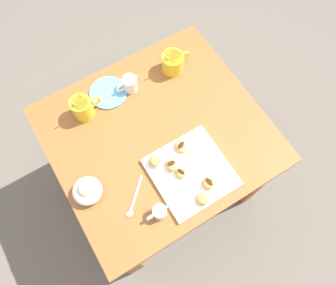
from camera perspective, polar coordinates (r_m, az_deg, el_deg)
ground_plane at (r=1.99m, az=-1.17°, el=-6.62°), size 8.00×8.00×0.00m
dining_table at (r=1.45m, az=-1.58°, el=-0.65°), size 0.85×0.78×0.70m
pastry_plate_square at (r=1.26m, az=4.00°, el=-5.16°), size 0.28×0.28×0.02m
coffee_mug_yellow_left at (r=1.36m, az=-14.60°, el=5.94°), size 0.12×0.08×0.15m
coffee_mug_yellow_right at (r=1.44m, az=0.87°, el=13.81°), size 0.13×0.09×0.13m
cream_pitcher_white at (r=1.40m, az=-6.70°, el=10.12°), size 0.10×0.06×0.07m
ice_cream_bowl at (r=1.25m, az=-13.87°, el=-8.09°), size 0.11×0.11×0.08m
chocolate_sauce_pitcher at (r=1.20m, az=-1.51°, el=-11.97°), size 0.09×0.05×0.06m
saucer_sky_left at (r=1.43m, az=-10.33°, el=8.52°), size 0.16×0.16×0.01m
loose_spoon_near_saucer at (r=1.24m, az=-5.98°, el=-10.10°), size 0.13×0.12×0.01m
beignet_0 at (r=1.24m, az=0.59°, el=-3.88°), size 0.06×0.06×0.04m
chocolate_drizzle_0 at (r=1.22m, az=0.60°, el=-3.59°), size 0.03×0.02×0.00m
beignet_1 at (r=1.24m, az=-2.29°, el=-3.21°), size 0.05×0.05×0.04m
beignet_2 at (r=1.21m, az=5.99°, el=-9.72°), size 0.05×0.05×0.03m
beignet_3 at (r=1.23m, az=2.29°, el=-5.28°), size 0.04×0.05×0.03m
chocolate_drizzle_3 at (r=1.22m, az=2.32°, el=-5.06°), size 0.02×0.03×0.00m
beignet_4 at (r=1.27m, az=2.30°, el=-0.69°), size 0.05×0.06×0.03m
chocolate_drizzle_4 at (r=1.25m, az=2.33°, el=-0.43°), size 0.04×0.03×0.00m
beignet_5 at (r=1.23m, az=7.11°, el=-6.97°), size 0.07×0.07×0.03m
chocolate_drizzle_5 at (r=1.21m, az=7.21°, el=-6.74°), size 0.02×0.04×0.00m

